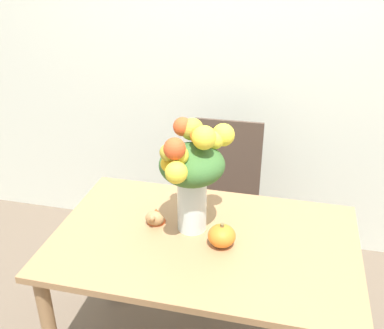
{
  "coord_description": "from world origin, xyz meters",
  "views": [
    {
      "loc": [
        0.31,
        -1.52,
        1.92
      ],
      "look_at": [
        -0.07,
        0.06,
        1.09
      ],
      "focal_mm": 42.0,
      "sensor_mm": 36.0,
      "label": 1
    }
  ],
  "objects_px": {
    "turkey_figurine": "(156,216)",
    "dining_chair_near_window": "(224,203)",
    "flower_vase": "(192,168)",
    "pumpkin": "(222,236)"
  },
  "relations": [
    {
      "from": "flower_vase",
      "to": "dining_chair_near_window",
      "type": "height_order",
      "value": "flower_vase"
    },
    {
      "from": "turkey_figurine",
      "to": "pumpkin",
      "type": "bearing_deg",
      "value": -16.01
    },
    {
      "from": "flower_vase",
      "to": "turkey_figurine",
      "type": "xyz_separation_m",
      "value": [
        -0.17,
        -0.0,
        -0.26
      ]
    },
    {
      "from": "flower_vase",
      "to": "pumpkin",
      "type": "distance_m",
      "value": 0.3
    },
    {
      "from": "flower_vase",
      "to": "turkey_figurine",
      "type": "bearing_deg",
      "value": -179.7
    },
    {
      "from": "turkey_figurine",
      "to": "dining_chair_near_window",
      "type": "xyz_separation_m",
      "value": [
        0.2,
        0.68,
        -0.31
      ]
    },
    {
      "from": "turkey_figurine",
      "to": "dining_chair_near_window",
      "type": "height_order",
      "value": "dining_chair_near_window"
    },
    {
      "from": "pumpkin",
      "to": "dining_chair_near_window",
      "type": "xyz_separation_m",
      "value": [
        -0.12,
        0.77,
        -0.33
      ]
    },
    {
      "from": "turkey_figurine",
      "to": "dining_chair_near_window",
      "type": "bearing_deg",
      "value": 73.88
    },
    {
      "from": "dining_chair_near_window",
      "to": "turkey_figurine",
      "type": "bearing_deg",
      "value": -107.39
    }
  ]
}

